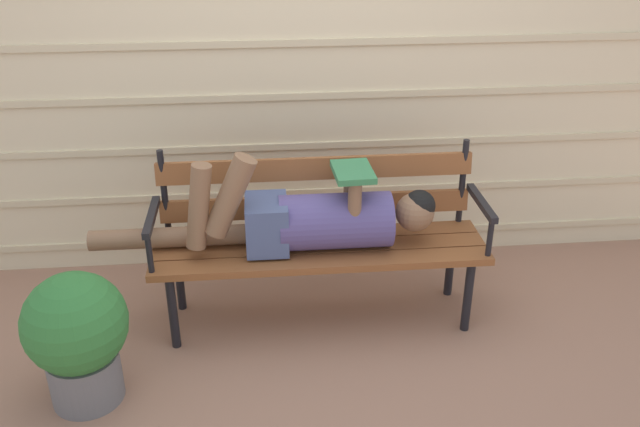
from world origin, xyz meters
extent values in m
plane|color=#936B56|center=(0.00, 0.00, 0.00)|extent=(12.00, 12.00, 0.00)
cube|color=beige|center=(0.00, 0.76, 1.14)|extent=(5.03, 0.06, 2.28)
cube|color=beige|center=(0.00, 0.73, 0.14)|extent=(5.03, 0.02, 0.04)
cube|color=beige|center=(0.00, 0.73, 0.43)|extent=(5.03, 0.02, 0.04)
cube|color=beige|center=(0.00, 0.73, 0.71)|extent=(5.03, 0.02, 0.04)
cube|color=beige|center=(0.00, 0.73, 1.00)|extent=(5.03, 0.02, 0.04)
cube|color=beige|center=(0.00, 0.73, 1.28)|extent=(5.03, 0.02, 0.04)
cube|color=brown|center=(0.00, -0.05, 0.41)|extent=(1.64, 0.13, 0.04)
cube|color=brown|center=(0.00, 0.09, 0.41)|extent=(1.64, 0.13, 0.04)
cube|color=brown|center=(0.00, 0.22, 0.41)|extent=(1.64, 0.13, 0.04)
cube|color=brown|center=(0.00, 0.29, 0.55)|extent=(1.57, 0.05, 0.11)
cube|color=brown|center=(0.00, 0.29, 0.76)|extent=(1.57, 0.05, 0.11)
cylinder|color=black|center=(-0.75, 0.29, 0.66)|extent=(0.03, 0.03, 0.45)
cylinder|color=black|center=(0.75, 0.29, 0.66)|extent=(0.03, 0.03, 0.45)
cylinder|color=black|center=(-0.72, -0.08, 0.20)|extent=(0.04, 0.04, 0.39)
cylinder|color=black|center=(0.72, -0.08, 0.20)|extent=(0.04, 0.04, 0.39)
cylinder|color=black|center=(-0.72, 0.25, 0.20)|extent=(0.04, 0.04, 0.39)
cylinder|color=black|center=(0.72, 0.25, 0.20)|extent=(0.04, 0.04, 0.39)
cube|color=black|center=(-0.79, 0.09, 0.63)|extent=(0.04, 0.39, 0.03)
cylinder|color=black|center=(-0.79, -0.08, 0.53)|extent=(0.03, 0.03, 0.20)
cube|color=black|center=(0.79, 0.09, 0.63)|extent=(0.04, 0.39, 0.03)
cylinder|color=black|center=(0.79, -0.08, 0.53)|extent=(0.03, 0.03, 0.20)
cylinder|color=#514784|center=(0.07, 0.09, 0.57)|extent=(0.54, 0.27, 0.27)
cube|color=#475684|center=(-0.26, 0.09, 0.57)|extent=(0.20, 0.26, 0.24)
sphere|color=brown|center=(0.46, 0.09, 0.60)|extent=(0.19, 0.19, 0.19)
sphere|color=black|center=(0.48, 0.09, 0.63)|extent=(0.16, 0.16, 0.16)
cylinder|color=brown|center=(-0.42, 0.03, 0.75)|extent=(0.26, 0.11, 0.41)
cylinder|color=brown|center=(-0.56, 0.03, 0.70)|extent=(0.15, 0.09, 0.42)
cylinder|color=brown|center=(-0.72, 0.15, 0.48)|extent=(0.78, 0.10, 0.10)
cylinder|color=brown|center=(0.15, 0.01, 0.69)|extent=(0.06, 0.06, 0.24)
cylinder|color=brown|center=(0.15, 0.17, 0.69)|extent=(0.06, 0.06, 0.24)
cube|color=#337A4C|center=(0.15, 0.09, 0.82)|extent=(0.19, 0.26, 0.03)
cylinder|color=slate|center=(-1.07, -0.41, 0.11)|extent=(0.31, 0.31, 0.23)
sphere|color=#2D7033|center=(-1.07, -0.41, 0.40)|extent=(0.44, 0.44, 0.44)
camera|label=1|loc=(-0.27, -2.78, 2.07)|focal=37.83mm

